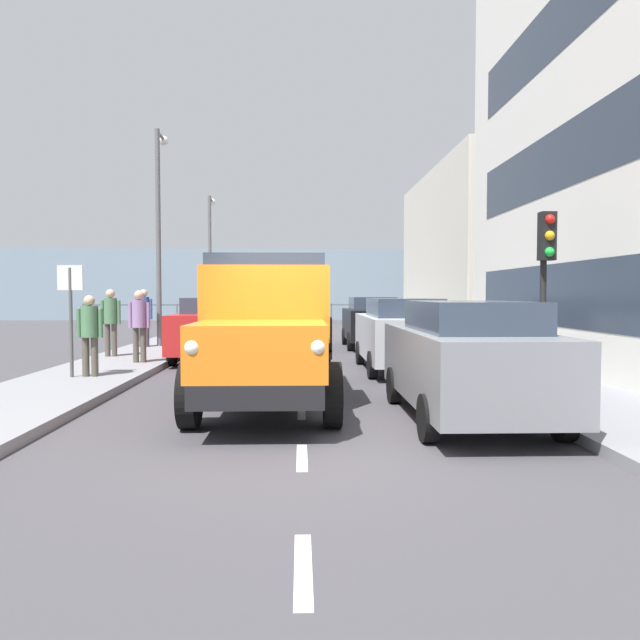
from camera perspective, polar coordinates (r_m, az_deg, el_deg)
ground_plane at (r=19.39m, az=-1.84°, el=-2.90°), size 80.00×80.00×0.00m
sidewalk_left at (r=19.90m, az=11.27°, el=-2.59°), size 2.34×40.25×0.15m
sidewalk_right at (r=19.90m, az=-14.95°, el=-2.63°), size 2.34×40.25×0.15m
road_centreline_markings at (r=18.70m, az=-1.83°, el=-3.08°), size 0.12×35.70×0.01m
building_far_block at (r=28.24m, az=18.28°, el=6.01°), size 7.98×12.56×7.23m
sea_horizon at (r=42.44m, az=-1.87°, el=3.41°), size 80.00×0.80×5.00m
seawall_railing at (r=38.84m, az=-1.87°, el=1.16°), size 28.08×0.08×1.20m
truck_vintage_orange at (r=9.40m, az=-5.13°, el=-1.44°), size 2.17×5.64×2.43m
car_grey_kerbside_near at (r=8.88m, az=13.86°, el=-3.56°), size 1.86×4.29×1.72m
car_silver_kerbside_1 at (r=14.24m, az=7.83°, el=-1.26°), size 1.90×4.29×1.72m
car_black_kerbside_2 at (r=20.33m, az=4.90°, el=-0.13°), size 1.79×3.81×1.72m
car_red_oppositeside_0 at (r=16.88m, az=-9.96°, el=-0.68°), size 1.97×4.65×1.72m
car_navy_oppositeside_1 at (r=23.46m, az=-7.69°, el=0.21°), size 1.98×3.99×1.72m
pedestrian_in_dark_coat at (r=12.93m, az=-21.14°, el=-0.80°), size 0.53×0.34×1.65m
pedestrian_strolling at (r=15.21m, az=-16.88°, el=0.01°), size 0.53×0.34×1.76m
pedestrian_near_railing at (r=16.92m, az=-19.37°, el=0.30°), size 0.53×0.34×1.80m
pedestrian_couple_b at (r=19.66m, az=-16.47°, el=0.66°), size 0.53×0.34×1.82m
traffic_light_near at (r=12.00m, az=20.77°, el=5.44°), size 0.28×0.41×3.20m
lamp_post_promenade at (r=20.19m, az=-15.11°, el=9.31°), size 0.32×1.14×6.94m
lamp_post_far at (r=29.46m, az=-10.43°, el=6.61°), size 0.32×1.14×6.38m
street_sign at (r=12.96m, az=-22.72°, el=1.69°), size 0.50×0.07×2.25m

